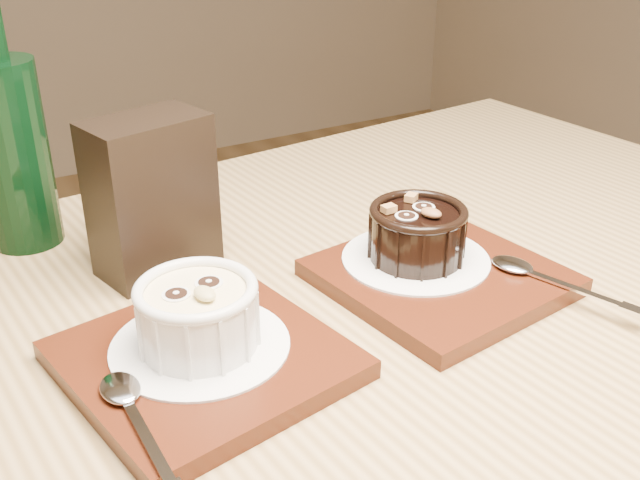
# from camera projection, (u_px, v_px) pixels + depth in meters

# --- Properties ---
(table) EXTENTS (1.27, 0.91, 0.75)m
(table) POSITION_uv_depth(u_px,v_px,m) (327.00, 444.00, 0.60)
(table) COLOR olive
(table) RESTS_ON ground
(tray_left) EXTENTS (0.21, 0.21, 0.01)m
(tray_left) POSITION_uv_depth(u_px,v_px,m) (204.00, 360.00, 0.54)
(tray_left) COLOR #481B0C
(tray_left) RESTS_ON table
(doily_left) EXTENTS (0.13, 0.13, 0.00)m
(doily_left) POSITION_uv_depth(u_px,v_px,m) (200.00, 345.00, 0.54)
(doily_left) COLOR white
(doily_left) RESTS_ON tray_left
(ramekin_white) EXTENTS (0.09, 0.09, 0.05)m
(ramekin_white) POSITION_uv_depth(u_px,v_px,m) (197.00, 312.00, 0.53)
(ramekin_white) COLOR white
(ramekin_white) RESTS_ON doily_left
(spoon_left) EXTENTS (0.03, 0.13, 0.01)m
(spoon_left) POSITION_uv_depth(u_px,v_px,m) (137.00, 418.00, 0.46)
(spoon_left) COLOR white
(spoon_left) RESTS_ON tray_left
(tray_right) EXTENTS (0.20, 0.20, 0.01)m
(tray_right) POSITION_uv_depth(u_px,v_px,m) (440.00, 277.00, 0.65)
(tray_right) COLOR #481B0C
(tray_right) RESTS_ON table
(doily_right) EXTENTS (0.13, 0.13, 0.00)m
(doily_right) POSITION_uv_depth(u_px,v_px,m) (416.00, 259.00, 0.66)
(doily_right) COLOR white
(doily_right) RESTS_ON tray_right
(ramekin_dark) EXTENTS (0.09, 0.09, 0.05)m
(ramekin_dark) POSITION_uv_depth(u_px,v_px,m) (417.00, 231.00, 0.65)
(ramekin_dark) COLOR black
(ramekin_dark) RESTS_ON doily_right
(spoon_right) EXTENTS (0.07, 0.14, 0.01)m
(spoon_right) POSITION_uv_depth(u_px,v_px,m) (550.00, 278.00, 0.62)
(spoon_right) COLOR white
(spoon_right) RESTS_ON tray_right
(condiment_stand) EXTENTS (0.11, 0.08, 0.14)m
(condiment_stand) POSITION_uv_depth(u_px,v_px,m) (152.00, 197.00, 0.64)
(condiment_stand) COLOR black
(condiment_stand) RESTS_ON table
(green_bottle) EXTENTS (0.07, 0.07, 0.25)m
(green_bottle) POSITION_uv_depth(u_px,v_px,m) (11.00, 147.00, 0.68)
(green_bottle) COLOR black
(green_bottle) RESTS_ON table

